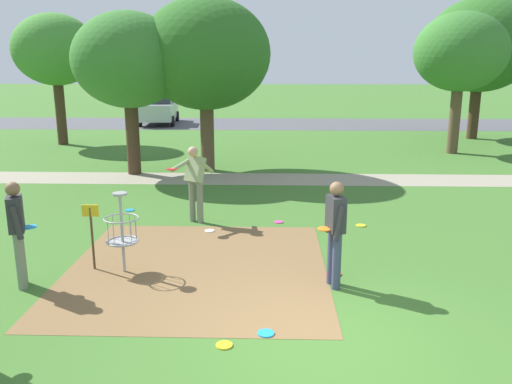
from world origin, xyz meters
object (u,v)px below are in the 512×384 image
at_px(frisbee_scattered_b, 361,225).
at_px(parked_car_leftmost, 159,108).
at_px(frisbee_by_tee, 278,222).
at_px(frisbee_mid_grass, 266,333).
at_px(tree_mid_right, 461,53).
at_px(player_waiting_right, 335,228).
at_px(tree_mid_left, 205,55).
at_px(player_throwing, 17,228).
at_px(player_foreground_watching, 195,179).
at_px(frisbee_near_basket, 224,345).
at_px(tree_near_left, 481,45).
at_px(frisbee_far_left, 210,231).
at_px(disc_golf_basket, 119,229).
at_px(tree_mid_center, 55,50).
at_px(frisbee_scattered_a, 130,210).
at_px(tree_near_right, 128,61).
at_px(frisbee_far_right, 334,274).

bearing_deg(frisbee_scattered_b, parked_car_leftmost, 113.84).
height_order(frisbee_by_tee, frisbee_mid_grass, same).
distance_m(frisbee_mid_grass, tree_mid_right, 16.49).
height_order(player_waiting_right, tree_mid_left, tree_mid_left).
bearing_deg(player_throwing, frisbee_mid_grass, -19.83).
bearing_deg(player_foreground_watching, parked_car_leftmost, 104.28).
bearing_deg(parked_car_leftmost, tree_mid_left, -71.56).
bearing_deg(frisbee_near_basket, frisbee_scattered_b, 63.43).
bearing_deg(tree_near_left, frisbee_far_left, -126.85).
bearing_deg(player_foreground_watching, tree_mid_right, 47.15).
xyz_separation_m(frisbee_mid_grass, tree_mid_left, (-2.06, 10.72, 3.70)).
bearing_deg(disc_golf_basket, tree_mid_center, 114.89).
xyz_separation_m(frisbee_near_basket, tree_mid_left, (-1.54, 11.04, 3.70)).
xyz_separation_m(frisbee_by_tee, frisbee_scattered_a, (-3.58, 0.85, 0.00)).
bearing_deg(frisbee_near_basket, tree_mid_right, 62.50).
bearing_deg(tree_near_right, player_throwing, -87.04).
height_order(tree_near_left, tree_near_right, tree_near_left).
height_order(frisbee_mid_grass, frisbee_far_right, same).
distance_m(disc_golf_basket, player_throwing, 1.55).
bearing_deg(frisbee_scattered_a, tree_near_left, 44.80).
bearing_deg(disc_golf_basket, player_throwing, -154.78).
relative_size(disc_golf_basket, tree_mid_left, 0.25).
height_order(frisbee_far_left, tree_mid_right, tree_mid_right).
xyz_separation_m(player_throwing, frisbee_far_left, (2.64, 2.88, -0.96)).
xyz_separation_m(frisbee_far_right, frisbee_scattered_a, (-4.48, 3.79, 0.00)).
bearing_deg(tree_near_right, player_waiting_right, -57.70).
bearing_deg(tree_mid_left, player_waiting_right, -71.23).
bearing_deg(frisbee_mid_grass, parked_car_leftmost, 105.12).
relative_size(player_waiting_right, frisbee_scattered_b, 7.85).
bearing_deg(player_throwing, tree_near_right, 92.96).
distance_m(player_throwing, parked_car_leftmost, 22.73).
bearing_deg(tree_near_right, frisbee_near_basket, -69.86).
xyz_separation_m(disc_golf_basket, player_throwing, (-1.39, -0.65, 0.21)).
distance_m(frisbee_near_basket, tree_mid_left, 11.74).
height_order(frisbee_by_tee, tree_mid_right, tree_mid_right).
relative_size(frisbee_by_tee, frisbee_scattered_a, 0.91).
height_order(frisbee_near_basket, frisbee_by_tee, same).
relative_size(frisbee_far_left, frisbee_far_right, 0.81).
distance_m(tree_near_left, tree_near_right, 16.08).
relative_size(tree_near_left, tree_mid_center, 1.15).
bearing_deg(frisbee_near_basket, frisbee_scattered_a, 114.89).
xyz_separation_m(frisbee_by_tee, tree_mid_left, (-2.27, 5.76, 3.70)).
relative_size(frisbee_near_basket, tree_mid_center, 0.04).
distance_m(player_foreground_watching, frisbee_scattered_a, 2.17).
bearing_deg(tree_mid_right, frisbee_far_left, -129.69).
bearing_deg(tree_mid_center, tree_near_right, -52.10).
distance_m(tree_mid_center, tree_mid_right, 16.24).
height_order(frisbee_near_basket, frisbee_mid_grass, same).
xyz_separation_m(player_foreground_watching, parked_car_leftmost, (-4.85, 19.05, -0.06)).
bearing_deg(disc_golf_basket, tree_near_left, 54.09).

